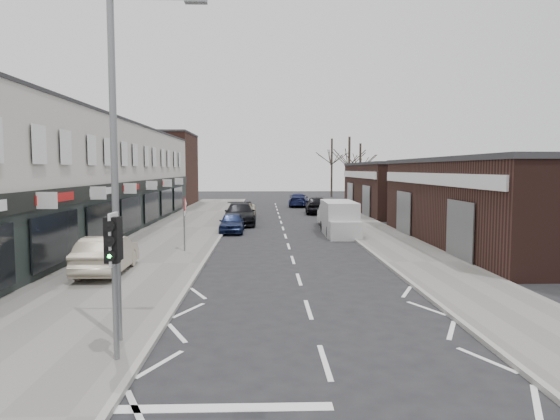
{
  "coord_description": "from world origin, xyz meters",
  "views": [
    {
      "loc": [
        -1.28,
        -12.31,
        4.12
      ],
      "look_at": [
        -0.71,
        6.08,
        2.6
      ],
      "focal_mm": 32.0,
      "sensor_mm": 36.0,
      "label": 1
    }
  ],
  "objects": [
    {
      "name": "shop_terrace_left",
      "position": [
        -13.5,
        19.5,
        3.55
      ],
      "size": [
        8.0,
        41.0,
        7.1
      ],
      "primitive_type": "cube",
      "color": "beige",
      "rests_on": "ground"
    },
    {
      "name": "right_unit_far",
      "position": [
        12.5,
        34.0,
        2.25
      ],
      "size": [
        10.0,
        16.0,
        4.5
      ],
      "primitive_type": "cube",
      "color": "#341C18",
      "rests_on": "ground"
    },
    {
      "name": "traffic_light",
      "position": [
        -4.4,
        -2.02,
        2.41
      ],
      "size": [
        0.28,
        0.6,
        3.1
      ],
      "color": "slate",
      "rests_on": "pavement_left"
    },
    {
      "name": "parked_car_left_a",
      "position": [
        -3.4,
        19.83,
        0.65
      ],
      "size": [
        1.57,
        3.83,
        1.3
      ],
      "primitive_type": "imported",
      "rotation": [
        0.0,
        0.0,
        0.01
      ],
      "color": "#152044",
      "rests_on": "ground"
    },
    {
      "name": "tree_far_a",
      "position": [
        9.0,
        48.0,
        0.0
      ],
      "size": [
        3.6,
        3.6,
        8.0
      ],
      "primitive_type": null,
      "color": "#382D26",
      "rests_on": "ground"
    },
    {
      "name": "brick_block_far",
      "position": [
        -13.5,
        45.0,
        4.0
      ],
      "size": [
        8.0,
        10.0,
        8.0
      ],
      "primitive_type": "cube",
      "color": "#42231C",
      "rests_on": "ground"
    },
    {
      "name": "parked_car_left_c",
      "position": [
        -3.14,
        30.17,
        0.66
      ],
      "size": [
        2.19,
        4.74,
        1.32
      ],
      "primitive_type": "imported",
      "rotation": [
        0.0,
        0.0,
        -0.0
      ],
      "color": "#B4AA90",
      "rests_on": "ground"
    },
    {
      "name": "street_lamp",
      "position": [
        -4.53,
        -0.8,
        4.62
      ],
      "size": [
        2.23,
        0.22,
        8.0
      ],
      "color": "slate",
      "rests_on": "pavement_left"
    },
    {
      "name": "white_van",
      "position": [
        3.4,
        18.54,
        0.99
      ],
      "size": [
        1.94,
        5.4,
        2.1
      ],
      "rotation": [
        0.0,
        0.0,
        -0.01
      ],
      "color": "silver",
      "rests_on": "ground"
    },
    {
      "name": "sedan_on_pavement",
      "position": [
        -7.36,
        6.85,
        0.84
      ],
      "size": [
        1.66,
        4.41,
        1.44
      ],
      "primitive_type": "imported",
      "rotation": [
        0.0,
        0.0,
        3.17
      ],
      "color": "#B6A992",
      "rests_on": "pavement_left"
    },
    {
      "name": "parked_car_left_b",
      "position": [
        -3.11,
        24.48,
        0.79
      ],
      "size": [
        2.55,
        5.59,
        1.59
      ],
      "primitive_type": "imported",
      "rotation": [
        0.0,
        0.0,
        0.06
      ],
      "color": "black",
      "rests_on": "ground"
    },
    {
      "name": "warning_sign",
      "position": [
        -5.16,
        12.0,
        2.2
      ],
      "size": [
        0.12,
        0.8,
        2.7
      ],
      "color": "slate",
      "rests_on": "pavement_left"
    },
    {
      "name": "parked_car_right_c",
      "position": [
        2.46,
        42.11,
        0.73
      ],
      "size": [
        2.54,
        5.18,
        1.45
      ],
      "primitive_type": "imported",
      "rotation": [
        0.0,
        0.0,
        3.04
      ],
      "color": "#151B44",
      "rests_on": "ground"
    },
    {
      "name": "tree_far_b",
      "position": [
        11.5,
        54.0,
        0.0
      ],
      "size": [
        3.6,
        3.6,
        7.5
      ],
      "primitive_type": null,
      "color": "#382D26",
      "rests_on": "ground"
    },
    {
      "name": "tree_far_c",
      "position": [
        8.5,
        60.0,
        0.0
      ],
      "size": [
        3.6,
        3.6,
        8.5
      ],
      "primitive_type": null,
      "color": "#382D26",
      "rests_on": "ground"
    },
    {
      "name": "pavement_left",
      "position": [
        -6.75,
        22.0,
        0.06
      ],
      "size": [
        5.5,
        64.0,
        0.12
      ],
      "primitive_type": "cube",
      "color": "slate",
      "rests_on": "ground"
    },
    {
      "name": "ground",
      "position": [
        0.0,
        0.0,
        0.0
      ],
      "size": [
        160.0,
        160.0,
        0.0
      ],
      "primitive_type": "plane",
      "color": "black",
      "rests_on": "ground"
    },
    {
      "name": "pedestrian",
      "position": [
        -7.44,
        7.99,
        1.04
      ],
      "size": [
        0.8,
        0.68,
        1.85
      ],
      "primitive_type": "imported",
      "rotation": [
        0.0,
        0.0,
        2.72
      ],
      "color": "black",
      "rests_on": "pavement_left"
    },
    {
      "name": "pavement_right",
      "position": [
        5.75,
        22.0,
        0.06
      ],
      "size": [
        3.5,
        64.0,
        0.12
      ],
      "primitive_type": "cube",
      "color": "slate",
      "rests_on": "ground"
    },
    {
      "name": "parked_car_right_b",
      "position": [
        3.5,
        33.38,
        0.83
      ],
      "size": [
        2.24,
        4.95,
        1.65
      ],
      "primitive_type": "imported",
      "rotation": [
        0.0,
        0.0,
        3.08
      ],
      "color": "black",
      "rests_on": "ground"
    },
    {
      "name": "parked_car_right_a",
      "position": [
        3.5,
        22.84,
        0.81
      ],
      "size": [
        1.83,
        4.95,
        1.62
      ],
      "primitive_type": "imported",
      "rotation": [
        0.0,
        0.0,
        3.12
      ],
      "color": "white",
      "rests_on": "ground"
    },
    {
      "name": "right_unit_near",
      "position": [
        12.5,
        14.0,
        2.25
      ],
      "size": [
        10.0,
        18.0,
        4.5
      ],
      "primitive_type": "cube",
      "color": "#341C18",
      "rests_on": "ground"
    }
  ]
}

